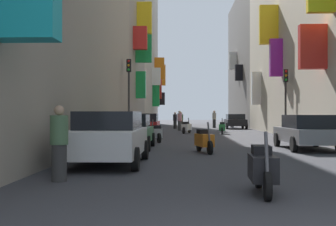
{
  "coord_description": "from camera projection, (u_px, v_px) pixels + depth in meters",
  "views": [
    {
      "loc": [
        -1.47,
        -3.35,
        1.43
      ],
      "look_at": [
        -2.19,
        18.62,
        1.46
      ],
      "focal_mm": 47.7,
      "sensor_mm": 36.0,
      "label": 1
    }
  ],
  "objects": [
    {
      "name": "traffic_light_far_corner",
      "position": [
        286.0,
        91.0,
        26.42
      ],
      "size": [
        0.26,
        0.34,
        4.06
      ],
      "color": "#2D2D2D",
      "rests_on": "ground"
    },
    {
      "name": "parked_car_red",
      "position": [
        146.0,
        123.0,
        31.09
      ],
      "size": [
        1.89,
        3.97,
        1.44
      ],
      "color": "#B21E1E",
      "rests_on": "ground"
    },
    {
      "name": "parked_car_black",
      "position": [
        235.0,
        121.0,
        42.36
      ],
      "size": [
        1.97,
        4.01,
        1.4
      ],
      "color": "black",
      "rests_on": "ground"
    },
    {
      "name": "parked_car_white",
      "position": [
        108.0,
        136.0,
        12.6
      ],
      "size": [
        2.03,
        4.39,
        1.49
      ],
      "color": "white",
      "rests_on": "ground"
    },
    {
      "name": "scooter_orange",
      "position": [
        204.0,
        140.0,
        16.31
      ],
      "size": [
        0.7,
        1.89,
        1.13
      ],
      "color": "orange",
      "rests_on": "ground"
    },
    {
      "name": "scooter_white",
      "position": [
        187.0,
        127.0,
        32.22
      ],
      "size": [
        0.76,
        1.92,
        1.13
      ],
      "color": "silver",
      "rests_on": "ground"
    },
    {
      "name": "traffic_light_near_corner",
      "position": [
        129.0,
        85.0,
        25.99
      ],
      "size": [
        0.26,
        0.34,
        4.62
      ],
      "color": "#2D2D2D",
      "rests_on": "ground"
    },
    {
      "name": "building_left_mid_b",
      "position": [
        124.0,
        52.0,
        49.51
      ],
      "size": [
        7.23,
        16.09,
        16.69
      ],
      "color": "#BCB29E",
      "rests_on": "ground"
    },
    {
      "name": "scooter_green",
      "position": [
        222.0,
        127.0,
        31.43
      ],
      "size": [
        0.55,
        1.96,
        1.13
      ],
      "color": "#287F3D",
      "rests_on": "ground"
    },
    {
      "name": "pedestrian_near_right",
      "position": [
        180.0,
        121.0,
        37.37
      ],
      "size": [
        0.51,
        0.51,
        1.68
      ],
      "color": "#3E3E3E",
      "rests_on": "ground"
    },
    {
      "name": "ground_plane",
      "position": [
        202.0,
        133.0,
        33.28
      ],
      "size": [
        140.0,
        140.0,
        0.0
      ],
      "primitive_type": "plane",
      "color": "#38383D"
    },
    {
      "name": "pedestrian_mid_street",
      "position": [
        181.0,
        120.0,
        45.1
      ],
      "size": [
        0.46,
        0.46,
        1.58
      ],
      "color": "#282828",
      "rests_on": "ground"
    },
    {
      "name": "parked_car_grey",
      "position": [
        306.0,
        131.0,
        17.86
      ],
      "size": [
        1.86,
        4.47,
        1.38
      ],
      "color": "slate",
      "rests_on": "ground"
    },
    {
      "name": "building_right_mid_b",
      "position": [
        262.0,
        61.0,
        52.87
      ],
      "size": [
        6.89,
        20.29,
        15.48
      ],
      "color": "slate",
      "rests_on": "ground"
    },
    {
      "name": "building_right_mid_a",
      "position": [
        321.0,
        8.0,
        30.49
      ],
      "size": [
        7.25,
        24.48,
        17.3
      ],
      "color": "#BCB29E",
      "rests_on": "ground"
    },
    {
      "name": "building_left_mid_a",
      "position": [
        101.0,
        11.0,
        35.51
      ],
      "size": [
        7.21,
        11.88,
        19.21
      ],
      "color": "gray",
      "rests_on": "ground"
    },
    {
      "name": "pedestrian_near_left",
      "position": [
        214.0,
        119.0,
        44.84
      ],
      "size": [
        0.44,
        0.44,
        1.75
      ],
      "color": "#2C2C2C",
      "rests_on": "ground"
    },
    {
      "name": "scooter_silver",
      "position": [
        155.0,
        133.0,
        22.37
      ],
      "size": [
        0.78,
        1.79,
        1.13
      ],
      "color": "#ADADB2",
      "rests_on": "ground"
    },
    {
      "name": "scooter_black",
      "position": [
        262.0,
        168.0,
        7.96
      ],
      "size": [
        0.49,
        1.78,
        1.13
      ],
      "color": "black",
      "rests_on": "ground"
    },
    {
      "name": "scooter_blue",
      "position": [
        232.0,
        123.0,
        46.06
      ],
      "size": [
        0.46,
        1.9,
        1.13
      ],
      "color": "#2D4CAD",
      "rests_on": "ground"
    },
    {
      "name": "pedestrian_crossing",
      "position": [
        175.0,
        121.0,
        42.42
      ],
      "size": [
        0.53,
        0.53,
        1.58
      ],
      "color": "#262626",
      "rests_on": "ground"
    },
    {
      "name": "parked_car_green",
      "position": [
        128.0,
        131.0,
        18.17
      ],
      "size": [
        2.01,
        4.06,
        1.39
      ],
      "color": "#236638",
      "rests_on": "ground"
    },
    {
      "name": "pedestrian_far_away",
      "position": [
        59.0,
        144.0,
        9.42
      ],
      "size": [
        0.51,
        0.51,
        1.61
      ],
      "color": "#353535",
      "rests_on": "ground"
    },
    {
      "name": "building_left_mid_c",
      "position": [
        135.0,
        55.0,
        60.53
      ],
      "size": [
        7.22,
        6.01,
        18.81
      ],
      "color": "#BCB29E",
      "rests_on": "ground"
    }
  ]
}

